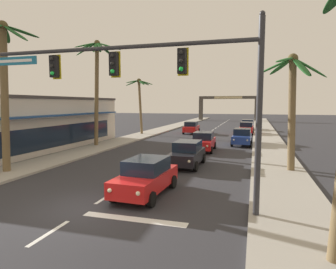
{
  "coord_description": "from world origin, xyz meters",
  "views": [
    {
      "loc": [
        6.3,
        -10.14,
        4.2
      ],
      "look_at": [
        0.96,
        8.0,
        2.2
      ],
      "focal_mm": 31.41,
      "sensor_mm": 36.0,
      "label": 1
    }
  ],
  "objects_px": {
    "palm_left_nearest": "(4,76)",
    "palm_right_second": "(292,94)",
    "sedan_parked_far_kerb": "(242,137)",
    "traffic_signal_mast": "(157,77)",
    "sedan_fifth_in_queue": "(203,141)",
    "sedan_oncoming_far": "(191,127)",
    "sedan_lead_at_stop_bar": "(146,176)",
    "sedan_parked_nearest_kerb": "(246,128)",
    "storefront_strip_left": "(35,123)",
    "palm_left_third": "(140,94)",
    "palm_left_second": "(97,72)",
    "sedan_third_in_queue": "(187,153)",
    "town_gateway_arch": "(228,105)",
    "sedan_parked_mid_kerb": "(247,125)"
  },
  "relations": [
    {
      "from": "palm_left_nearest",
      "to": "traffic_signal_mast",
      "type": "bearing_deg",
      "value": -16.23
    },
    {
      "from": "sedan_parked_mid_kerb",
      "to": "palm_right_second",
      "type": "relative_size",
      "value": 0.63
    },
    {
      "from": "sedan_fifth_in_queue",
      "to": "storefront_strip_left",
      "type": "relative_size",
      "value": 0.22
    },
    {
      "from": "sedan_third_in_queue",
      "to": "town_gateway_arch",
      "type": "relative_size",
      "value": 0.31
    },
    {
      "from": "palm_left_nearest",
      "to": "sedan_parked_mid_kerb",
      "type": "bearing_deg",
      "value": 68.93
    },
    {
      "from": "sedan_parked_nearest_kerb",
      "to": "palm_left_second",
      "type": "distance_m",
      "value": 21.9
    },
    {
      "from": "traffic_signal_mast",
      "to": "palm_right_second",
      "type": "bearing_deg",
      "value": 54.77
    },
    {
      "from": "sedan_third_in_queue",
      "to": "palm_left_nearest",
      "type": "xyz_separation_m",
      "value": [
        -9.83,
        -5.13,
        4.92
      ]
    },
    {
      "from": "palm_right_second",
      "to": "sedan_parked_mid_kerb",
      "type": "bearing_deg",
      "value": 96.26
    },
    {
      "from": "sedan_lead_at_stop_bar",
      "to": "sedan_parked_nearest_kerb",
      "type": "height_order",
      "value": "same"
    },
    {
      "from": "sedan_oncoming_far",
      "to": "sedan_parked_far_kerb",
      "type": "xyz_separation_m",
      "value": [
        7.34,
        -9.97,
        0.0
      ]
    },
    {
      "from": "sedan_lead_at_stop_bar",
      "to": "palm_left_second",
      "type": "distance_m",
      "value": 17.51
    },
    {
      "from": "sedan_parked_nearest_kerb",
      "to": "sedan_lead_at_stop_bar",
      "type": "bearing_deg",
      "value": -97.29
    },
    {
      "from": "town_gateway_arch",
      "to": "sedan_parked_far_kerb",
      "type": "bearing_deg",
      "value": -83.18
    },
    {
      "from": "sedan_oncoming_far",
      "to": "storefront_strip_left",
      "type": "xyz_separation_m",
      "value": [
        -10.85,
        -18.08,
        1.56
      ]
    },
    {
      "from": "sedan_fifth_in_queue",
      "to": "sedan_parked_mid_kerb",
      "type": "distance_m",
      "value": 22.36
    },
    {
      "from": "sedan_fifth_in_queue",
      "to": "sedan_oncoming_far",
      "type": "xyz_separation_m",
      "value": [
        -4.19,
        14.73,
        0.0
      ]
    },
    {
      "from": "sedan_third_in_queue",
      "to": "sedan_parked_mid_kerb",
      "type": "distance_m",
      "value": 28.94
    },
    {
      "from": "palm_right_second",
      "to": "town_gateway_arch",
      "type": "relative_size",
      "value": 0.5
    },
    {
      "from": "traffic_signal_mast",
      "to": "storefront_strip_left",
      "type": "distance_m",
      "value": 19.61
    },
    {
      "from": "traffic_signal_mast",
      "to": "sedan_oncoming_far",
      "type": "relative_size",
      "value": 2.6
    },
    {
      "from": "sedan_third_in_queue",
      "to": "town_gateway_arch",
      "type": "xyz_separation_m",
      "value": [
        -2.04,
        54.53,
        3.08
      ]
    },
    {
      "from": "traffic_signal_mast",
      "to": "sedan_third_in_queue",
      "type": "relative_size",
      "value": 2.63
    },
    {
      "from": "sedan_fifth_in_queue",
      "to": "sedan_parked_nearest_kerb",
      "type": "relative_size",
      "value": 1.0
    },
    {
      "from": "sedan_oncoming_far",
      "to": "sedan_parked_nearest_kerb",
      "type": "height_order",
      "value": "same"
    },
    {
      "from": "sedan_parked_mid_kerb",
      "to": "storefront_strip_left",
      "type": "distance_m",
      "value": 31.4
    },
    {
      "from": "sedan_oncoming_far",
      "to": "traffic_signal_mast",
      "type": "bearing_deg",
      "value": -80.74
    },
    {
      "from": "sedan_parked_nearest_kerb",
      "to": "palm_left_third",
      "type": "xyz_separation_m",
      "value": [
        -13.84,
        -4.41,
        4.57
      ]
    },
    {
      "from": "sedan_lead_at_stop_bar",
      "to": "palm_left_second",
      "type": "height_order",
      "value": "palm_left_second"
    },
    {
      "from": "palm_left_nearest",
      "to": "palm_left_second",
      "type": "xyz_separation_m",
      "value": [
        -0.49,
        11.49,
        1.42
      ]
    },
    {
      "from": "sedan_fifth_in_queue",
      "to": "sedan_parked_far_kerb",
      "type": "relative_size",
      "value": 1.0
    },
    {
      "from": "traffic_signal_mast",
      "to": "sedan_lead_at_stop_bar",
      "type": "xyz_separation_m",
      "value": [
        -1.05,
        1.53,
        -4.37
      ]
    },
    {
      "from": "sedan_parked_far_kerb",
      "to": "palm_right_second",
      "type": "xyz_separation_m",
      "value": [
        3.26,
        -11.37,
        3.91
      ]
    },
    {
      "from": "sedan_third_in_queue",
      "to": "sedan_parked_far_kerb",
      "type": "xyz_separation_m",
      "value": [
        3.12,
        11.4,
        0.0
      ]
    },
    {
      "from": "sedan_parked_far_kerb",
      "to": "palm_left_third",
      "type": "distance_m",
      "value": 15.86
    },
    {
      "from": "sedan_lead_at_stop_bar",
      "to": "sedan_oncoming_far",
      "type": "height_order",
      "value": "same"
    },
    {
      "from": "palm_left_nearest",
      "to": "storefront_strip_left",
      "type": "xyz_separation_m",
      "value": [
        -5.24,
        8.42,
        -3.36
      ]
    },
    {
      "from": "sedan_parked_far_kerb",
      "to": "traffic_signal_mast",
      "type": "bearing_deg",
      "value": -97.36
    },
    {
      "from": "town_gateway_arch",
      "to": "palm_left_nearest",
      "type": "bearing_deg",
      "value": -97.44
    },
    {
      "from": "town_gateway_arch",
      "to": "palm_right_second",
      "type": "bearing_deg",
      "value": -81.22
    },
    {
      "from": "palm_left_nearest",
      "to": "palm_right_second",
      "type": "relative_size",
      "value": 1.25
    },
    {
      "from": "sedan_parked_far_kerb",
      "to": "palm_left_second",
      "type": "distance_m",
      "value": 15.69
    },
    {
      "from": "palm_left_nearest",
      "to": "palm_left_second",
      "type": "height_order",
      "value": "palm_left_second"
    },
    {
      "from": "palm_left_third",
      "to": "sedan_parked_far_kerb",
      "type": "bearing_deg",
      "value": -25.46
    },
    {
      "from": "sedan_lead_at_stop_bar",
      "to": "storefront_strip_left",
      "type": "relative_size",
      "value": 0.22
    },
    {
      "from": "palm_left_nearest",
      "to": "town_gateway_arch",
      "type": "height_order",
      "value": "palm_left_nearest"
    },
    {
      "from": "sedan_fifth_in_queue",
      "to": "palm_right_second",
      "type": "relative_size",
      "value": 0.63
    },
    {
      "from": "sedan_lead_at_stop_bar",
      "to": "palm_left_nearest",
      "type": "height_order",
      "value": "palm_left_nearest"
    },
    {
      "from": "sedan_third_in_queue",
      "to": "palm_left_nearest",
      "type": "relative_size",
      "value": 0.5
    },
    {
      "from": "sedan_fifth_in_queue",
      "to": "sedan_parked_nearest_kerb",
      "type": "height_order",
      "value": "same"
    }
  ]
}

